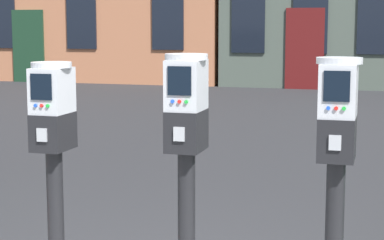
% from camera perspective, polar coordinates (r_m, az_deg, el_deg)
% --- Properties ---
extents(parking_meter_near_kerb, '(0.22, 0.25, 1.33)m').
position_cam_1_polar(parking_meter_near_kerb, '(3.75, -11.51, -1.55)').
color(parking_meter_near_kerb, black).
rests_on(parking_meter_near_kerb, sidewalk_slab).
extents(parking_meter_twin_adjacent, '(0.22, 0.25, 1.38)m').
position_cam_1_polar(parking_meter_twin_adjacent, '(3.46, -0.47, -1.58)').
color(parking_meter_twin_adjacent, black).
rests_on(parking_meter_twin_adjacent, sidewalk_slab).
extents(parking_meter_end_of_row, '(0.22, 0.25, 1.38)m').
position_cam_1_polar(parking_meter_end_of_row, '(3.32, 12.00, -2.24)').
color(parking_meter_end_of_row, black).
rests_on(parking_meter_end_of_row, sidewalk_slab).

